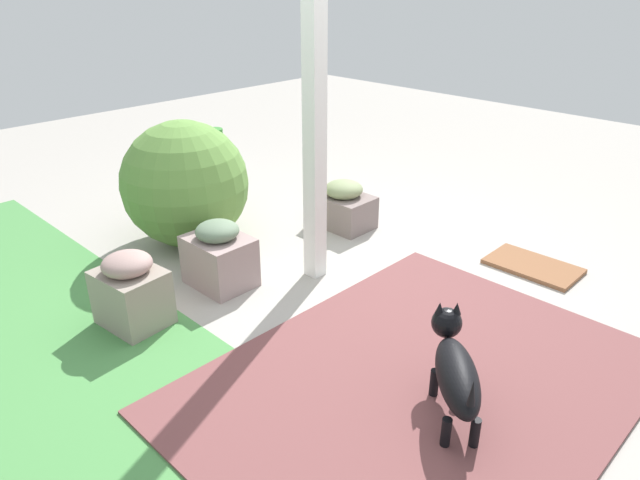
# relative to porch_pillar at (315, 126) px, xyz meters

# --- Properties ---
(ground_plane) EXTENTS (12.00, 12.00, 0.00)m
(ground_plane) POSITION_rel_porch_pillar_xyz_m (-0.21, -0.05, -1.05)
(ground_plane) COLOR #AAA39B
(brick_path) EXTENTS (1.80, 2.40, 0.02)m
(brick_path) POSITION_rel_porch_pillar_xyz_m (-1.22, 0.46, -1.04)
(brick_path) COLOR brown
(brick_path) RESTS_ON ground
(porch_pillar) EXTENTS (0.11, 0.11, 2.09)m
(porch_pillar) POSITION_rel_porch_pillar_xyz_m (0.00, 0.00, 0.00)
(porch_pillar) COLOR white
(porch_pillar) RESTS_ON ground
(stone_planter_nearest) EXTENTS (0.47, 0.35, 0.39)m
(stone_planter_nearest) POSITION_rel_porch_pillar_xyz_m (0.42, -0.75, -0.87)
(stone_planter_nearest) COLOR gray
(stone_planter_nearest) RESTS_ON ground
(stone_planter_mid) EXTENTS (0.43, 0.35, 0.46)m
(stone_planter_mid) POSITION_rel_porch_pillar_xyz_m (0.36, 0.54, -0.84)
(stone_planter_mid) COLOR gray
(stone_planter_mid) RESTS_ON ground
(stone_planter_far) EXTENTS (0.42, 0.36, 0.46)m
(stone_planter_far) POSITION_rel_porch_pillar_xyz_m (0.34, 1.19, -0.83)
(stone_planter_far) COLOR gray
(stone_planter_far) RESTS_ON ground
(round_shrub) EXTENTS (0.95, 0.95, 0.95)m
(round_shrub) POSITION_rel_porch_pillar_xyz_m (1.07, 0.30, -0.57)
(round_shrub) COLOR #5D8B3E
(round_shrub) RESTS_ON ground
(terracotta_pot_tall) EXTENTS (0.27, 0.27, 0.68)m
(terracotta_pot_tall) POSITION_rel_porch_pillar_xyz_m (1.59, -0.36, -0.81)
(terracotta_pot_tall) COLOR #AD5C37
(terracotta_pot_tall) RESTS_ON ground
(dog) EXTENTS (0.55, 0.57, 0.46)m
(dog) POSITION_rel_porch_pillar_xyz_m (-1.46, 0.54, -0.78)
(dog) COLOR black
(dog) RESTS_ON ground
(doormat) EXTENTS (0.63, 0.39, 0.03)m
(doormat) POSITION_rel_porch_pillar_xyz_m (-1.05, -1.15, -1.03)
(doormat) COLOR brown
(doormat) RESTS_ON ground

